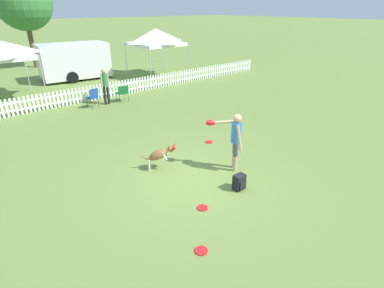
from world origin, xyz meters
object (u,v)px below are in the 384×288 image
(frisbee_near_dog, at_px, (203,208))
(spectator_standing, at_px, (105,83))
(folding_chair_blue_left, at_px, (93,96))
(equipment_trailer, at_px, (74,60))
(canopy_tent_secondary, at_px, (156,37))
(tree_left_grove, at_px, (23,2))
(folding_chair_center, at_px, (122,92))
(backpack_on_grass, at_px, (239,182))
(leaping_dog, at_px, (160,154))
(handler_person, at_px, (234,135))
(frisbee_midfield, at_px, (209,142))
(frisbee_near_handler, at_px, (201,251))

(frisbee_near_dog, bearing_deg, spectator_standing, 77.42)
(folding_chair_blue_left, xyz_separation_m, equipment_trailer, (1.68, 6.43, 0.61))
(frisbee_near_dog, height_order, folding_chair_blue_left, folding_chair_blue_left)
(folding_chair_blue_left, bearing_deg, canopy_tent_secondary, -157.64)
(frisbee_near_dog, xyz_separation_m, tree_left_grove, (2.17, 21.29, 4.51))
(canopy_tent_secondary, bearing_deg, folding_chair_center, -140.79)
(spectator_standing, bearing_deg, folding_chair_blue_left, 4.91)
(frisbee_near_dog, xyz_separation_m, backpack_on_grass, (1.25, -0.01, 0.19))
(backpack_on_grass, relative_size, spectator_standing, 0.25)
(folding_chair_blue_left, bearing_deg, leaping_dog, 72.33)
(handler_person, relative_size, folding_chair_blue_left, 1.82)
(frisbee_midfield, bearing_deg, frisbee_near_dog, -135.69)
(backpack_on_grass, xyz_separation_m, folding_chair_center, (1.52, 8.83, 0.28))
(frisbee_midfield, relative_size, tree_left_grove, 0.04)
(spectator_standing, height_order, tree_left_grove, tree_left_grove)
(folding_chair_center, bearing_deg, folding_chair_blue_left, 7.81)
(frisbee_near_handler, distance_m, equipment_trailer, 16.71)
(equipment_trailer, bearing_deg, frisbee_near_dog, -94.81)
(handler_person, height_order, canopy_tent_secondary, canopy_tent_secondary)
(frisbee_near_handler, height_order, equipment_trailer, equipment_trailer)
(canopy_tent_secondary, bearing_deg, frisbee_near_dog, -120.34)
(frisbee_midfield, bearing_deg, tree_left_grove, 91.49)
(frisbee_near_handler, height_order, canopy_tent_secondary, canopy_tent_secondary)
(frisbee_near_handler, bearing_deg, folding_chair_center, 69.40)
(folding_chair_center, bearing_deg, backpack_on_grass, 87.48)
(handler_person, distance_m, frisbee_near_dog, 2.31)
(spectator_standing, bearing_deg, canopy_tent_secondary, -152.20)
(backpack_on_grass, relative_size, equipment_trailer, 0.08)
(equipment_trailer, bearing_deg, frisbee_midfield, -85.20)
(handler_person, relative_size, spectator_standing, 0.99)
(leaping_dog, distance_m, folding_chair_blue_left, 6.73)
(frisbee_near_handler, distance_m, folding_chair_blue_left, 10.03)
(folding_chair_blue_left, relative_size, canopy_tent_secondary, 0.30)
(frisbee_near_handler, height_order, folding_chair_center, folding_chair_center)
(equipment_trailer, bearing_deg, frisbee_near_handler, -97.26)
(frisbee_midfield, xyz_separation_m, tree_left_grove, (-0.48, 18.70, 4.51))
(frisbee_midfield, height_order, folding_chair_blue_left, folding_chair_blue_left)
(frisbee_near_handler, bearing_deg, frisbee_midfield, 44.96)
(folding_chair_center, bearing_deg, handler_person, 91.05)
(equipment_trailer, bearing_deg, handler_person, -88.03)
(leaping_dog, bearing_deg, handler_person, 90.34)
(leaping_dog, distance_m, equipment_trailer, 13.38)
(backpack_on_grass, xyz_separation_m, canopy_tent_secondary, (6.11, 12.57, 2.27))
(spectator_standing, bearing_deg, frisbee_near_handler, 67.42)
(backpack_on_grass, bearing_deg, frisbee_midfield, 61.55)
(spectator_standing, relative_size, tree_left_grove, 0.26)
(frisbee_near_dog, xyz_separation_m, equipment_trailer, (2.96, 15.24, 1.14))
(folding_chair_blue_left, distance_m, canopy_tent_secondary, 7.39)
(spectator_standing, xyz_separation_m, tree_left_grove, (0.17, 12.35, 3.50))
(folding_chair_center, bearing_deg, leaping_dog, 77.08)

